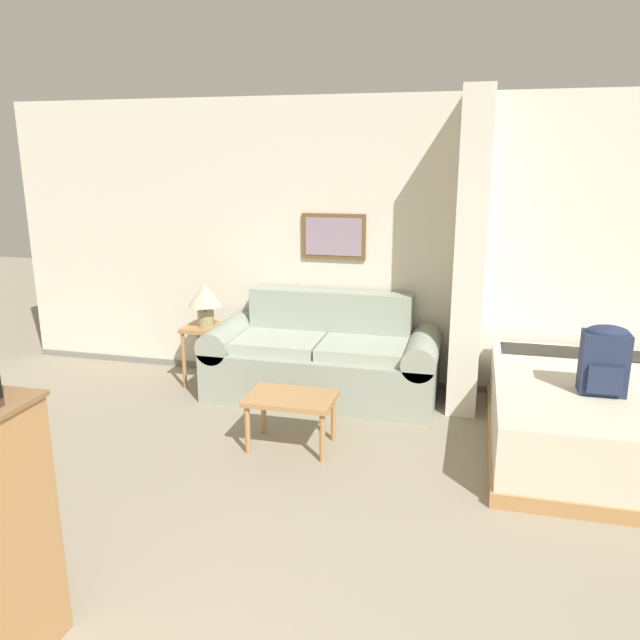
{
  "coord_description": "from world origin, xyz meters",
  "views": [
    {
      "loc": [
        1.06,
        -1.19,
        2.08
      ],
      "look_at": [
        0.1,
        2.61,
        1.05
      ],
      "focal_mm": 35.0,
      "sensor_mm": 36.0,
      "label": 1
    }
  ],
  "objects_px": {
    "coffee_table": "(291,403)",
    "table_lamp": "(205,298)",
    "backpack": "(604,359)",
    "bed": "(599,416)",
    "couch": "(323,360)"
  },
  "relations": [
    {
      "from": "table_lamp",
      "to": "coffee_table",
      "type": "bearing_deg",
      "value": -43.42
    },
    {
      "from": "coffee_table",
      "to": "table_lamp",
      "type": "height_order",
      "value": "table_lamp"
    },
    {
      "from": "bed",
      "to": "backpack",
      "type": "height_order",
      "value": "backpack"
    },
    {
      "from": "table_lamp",
      "to": "backpack",
      "type": "relative_size",
      "value": 0.84
    },
    {
      "from": "coffee_table",
      "to": "table_lamp",
      "type": "distance_m",
      "value": 1.64
    },
    {
      "from": "coffee_table",
      "to": "backpack",
      "type": "relative_size",
      "value": 1.33
    },
    {
      "from": "bed",
      "to": "backpack",
      "type": "bearing_deg",
      "value": -104.32
    },
    {
      "from": "couch",
      "to": "backpack",
      "type": "xyz_separation_m",
      "value": [
        2.14,
        -0.8,
        0.44
      ]
    },
    {
      "from": "coffee_table",
      "to": "bed",
      "type": "xyz_separation_m",
      "value": [
        2.17,
        0.48,
        -0.08
      ]
    },
    {
      "from": "table_lamp",
      "to": "backpack",
      "type": "distance_m",
      "value": 3.36
    },
    {
      "from": "coffee_table",
      "to": "bed",
      "type": "height_order",
      "value": "bed"
    },
    {
      "from": "couch",
      "to": "backpack",
      "type": "distance_m",
      "value": 2.33
    },
    {
      "from": "table_lamp",
      "to": "backpack",
      "type": "xyz_separation_m",
      "value": [
        3.25,
        -0.81,
        -0.06
      ]
    },
    {
      "from": "table_lamp",
      "to": "bed",
      "type": "height_order",
      "value": "table_lamp"
    },
    {
      "from": "backpack",
      "to": "bed",
      "type": "bearing_deg",
      "value": 75.68
    }
  ]
}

